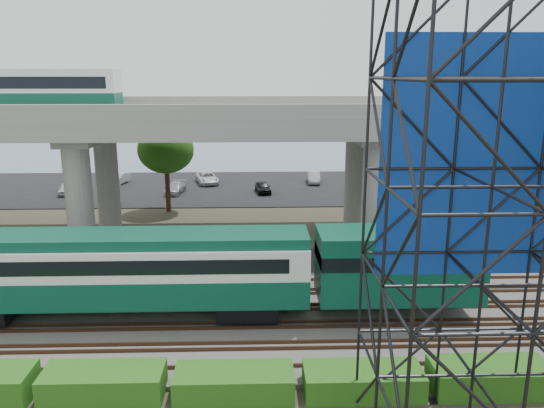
{
  "coord_description": "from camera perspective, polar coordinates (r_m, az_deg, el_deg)",
  "views": [
    {
      "loc": [
        1.9,
        -22.52,
        12.15
      ],
      "look_at": [
        2.78,
        6.0,
        5.08
      ],
      "focal_mm": 35.0,
      "sensor_mm": 36.0,
      "label": 1
    }
  ],
  "objects": [
    {
      "name": "ground",
      "position": [
        25.66,
        -5.99,
        -14.42
      ],
      "size": [
        140.0,
        140.0,
        0.0
      ],
      "primitive_type": "plane",
      "color": "#474233",
      "rests_on": "ground"
    },
    {
      "name": "ballast_bed",
      "position": [
        27.39,
        -5.69,
        -12.25
      ],
      "size": [
        90.0,
        12.0,
        0.2
      ],
      "primitive_type": "cube",
      "color": "slate",
      "rests_on": "ground"
    },
    {
      "name": "service_road",
      "position": [
        35.23,
        -4.78,
        -6.23
      ],
      "size": [
        90.0,
        5.0,
        0.08
      ],
      "primitive_type": "cube",
      "color": "black",
      "rests_on": "ground"
    },
    {
      "name": "parking_lot",
      "position": [
        57.84,
        -3.61,
        1.81
      ],
      "size": [
        90.0,
        18.0,
        0.08
      ],
      "primitive_type": "cube",
      "color": "black",
      "rests_on": "ground"
    },
    {
      "name": "harbor_water",
      "position": [
        79.48,
        -3.13,
        5.12
      ],
      "size": [
        140.0,
        40.0,
        0.03
      ],
      "primitive_type": "cube",
      "color": "slate",
      "rests_on": "ground"
    },
    {
      "name": "rail_tracks",
      "position": [
        27.31,
        -5.7,
        -11.91
      ],
      "size": [
        90.0,
        9.52,
        0.16
      ],
      "color": "#472D1E",
      "rests_on": "ballast_bed"
    },
    {
      "name": "commuter_train",
      "position": [
        26.66,
        -12.26,
        -6.75
      ],
      "size": [
        29.3,
        3.06,
        4.3
      ],
      "color": "black",
      "rests_on": "rail_tracks"
    },
    {
      "name": "overpass",
      "position": [
        38.83,
        -6.11,
        8.03
      ],
      "size": [
        80.0,
        12.0,
        12.4
      ],
      "color": "#9E9B93",
      "rests_on": "ground"
    },
    {
      "name": "scaffold_tower",
      "position": [
        17.35,
        26.68,
        -3.24
      ],
      "size": [
        9.36,
        6.36,
        15.0
      ],
      "color": "black",
      "rests_on": "ground"
    },
    {
      "name": "hedge_strip",
      "position": [
        21.62,
        -4.07,
        -18.54
      ],
      "size": [
        34.6,
        1.8,
        1.2
      ],
      "color": "#204E12",
      "rests_on": "ground"
    },
    {
      "name": "trees",
      "position": [
        39.79,
        -11.27,
        4.14
      ],
      "size": [
        40.94,
        16.94,
        7.69
      ],
      "color": "#382314",
      "rests_on": "ground"
    },
    {
      "name": "suv",
      "position": [
        34.8,
        -13.78,
        -5.53
      ],
      "size": [
        5.66,
        4.02,
        1.43
      ],
      "primitive_type": "imported",
      "rotation": [
        0.0,
        0.0,
        1.92
      ],
      "color": "black",
      "rests_on": "service_road"
    },
    {
      "name": "parked_cars",
      "position": [
        57.59,
        -2.53,
        2.42
      ],
      "size": [
        37.57,
        9.43,
        1.25
      ],
      "color": "silver",
      "rests_on": "parking_lot"
    }
  ]
}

